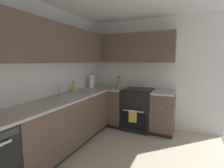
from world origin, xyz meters
The scene contains 14 objects.
wall_back centered at (0.00, 1.44, 1.21)m, with size 4.18×0.05×2.43m, color silver.
wall_right centered at (2.06, 0.00, 1.21)m, with size 0.05×2.94×2.43m, color silver.
lower_cabinets_back centered at (0.41, 1.12, 0.43)m, with size 2.06×0.62×0.85m.
countertop_back centered at (0.41, 1.12, 0.86)m, with size 3.26×0.60×0.04m, color #B7A89E.
lower_cabinets_right centered at (1.74, 0.06, 0.43)m, with size 0.62×1.37×0.85m.
countertop_right centered at (1.74, 0.06, 0.86)m, with size 0.60×1.37×0.03m.
oven_range centered at (1.76, 0.22, 0.45)m, with size 0.68×0.62×1.03m.
upper_cabinets_back centered at (0.25, 1.26, 1.78)m, with size 2.94×0.34×0.62m.
upper_cabinets_right centered at (1.88, 0.46, 1.78)m, with size 0.32×1.92×0.62m.
sink centered at (0.53, 1.09, 0.84)m, with size 0.59×0.40×0.10m.
faucet centered at (0.53, 1.30, 1.01)m, with size 0.07×0.16×0.22m.
soap_bottle centered at (0.90, 1.30, 0.98)m, with size 0.06×0.06×0.23m.
paper_towel_roll centered at (1.54, 1.28, 1.03)m, with size 0.11×0.11×0.35m.
oil_bottle centered at (1.74, 0.68, 1.01)m, with size 0.06×0.06×0.28m.
Camera 1 is at (-1.73, -0.75, 1.50)m, focal length 26.54 mm.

